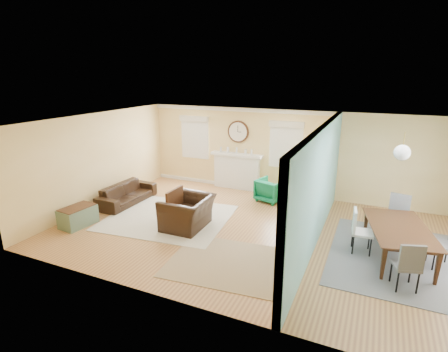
{
  "coord_description": "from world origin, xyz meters",
  "views": [
    {
      "loc": [
        2.55,
        -7.21,
        3.65
      ],
      "look_at": [
        -0.8,
        0.3,
        1.2
      ],
      "focal_mm": 28.0,
      "sensor_mm": 36.0,
      "label": 1
    }
  ],
  "objects_px": {
    "sofa": "(127,194)",
    "dining_table": "(399,243)",
    "eames_chair": "(188,213)",
    "green_chair": "(270,190)",
    "credenza": "(311,200)"
  },
  "relations": [
    {
      "from": "sofa",
      "to": "dining_table",
      "type": "distance_m",
      "value": 7.1
    },
    {
      "from": "sofa",
      "to": "dining_table",
      "type": "bearing_deg",
      "value": -91.77
    },
    {
      "from": "eames_chair",
      "to": "green_chair",
      "type": "distance_m",
      "value": 2.91
    },
    {
      "from": "green_chair",
      "to": "sofa",
      "type": "bearing_deg",
      "value": 41.85
    },
    {
      "from": "eames_chair",
      "to": "dining_table",
      "type": "bearing_deg",
      "value": 94.36
    },
    {
      "from": "green_chair",
      "to": "dining_table",
      "type": "bearing_deg",
      "value": 162.8
    },
    {
      "from": "sofa",
      "to": "eames_chair",
      "type": "relative_size",
      "value": 1.59
    },
    {
      "from": "eames_chair",
      "to": "credenza",
      "type": "distance_m",
      "value": 3.3
    },
    {
      "from": "eames_chair",
      "to": "green_chair",
      "type": "bearing_deg",
      "value": 152.46
    },
    {
      "from": "credenza",
      "to": "sofa",
      "type": "bearing_deg",
      "value": -165.12
    },
    {
      "from": "sofa",
      "to": "dining_table",
      "type": "xyz_separation_m",
      "value": [
        7.09,
        -0.31,
        0.07
      ]
    },
    {
      "from": "credenza",
      "to": "green_chair",
      "type": "bearing_deg",
      "value": 157.93
    },
    {
      "from": "green_chair",
      "to": "credenza",
      "type": "xyz_separation_m",
      "value": [
        1.27,
        -0.51,
        0.07
      ]
    },
    {
      "from": "sofa",
      "to": "eames_chair",
      "type": "distance_m",
      "value": 2.56
    },
    {
      "from": "sofa",
      "to": "green_chair",
      "type": "xyz_separation_m",
      "value": [
        3.74,
        1.85,
        0.05
      ]
    }
  ]
}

